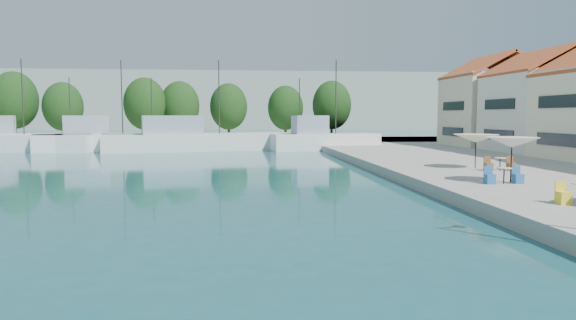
{
  "coord_description": "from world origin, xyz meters",
  "views": [
    {
      "loc": [
        -3.12,
        -1.29,
        3.83
      ],
      "look_at": [
        -0.36,
        26.0,
        1.43
      ],
      "focal_mm": 32.0,
      "sensor_mm": 36.0,
      "label": 1
    }
  ],
  "objects": [
    {
      "name": "tree_05",
      "position": [
        -10.71,
        69.73,
        5.12
      ],
      "size": [
        5.29,
        5.29,
        7.84
      ],
      "color": "#3F2B19",
      "rests_on": "quay_far"
    },
    {
      "name": "cafe_table_02",
      "position": [
        9.46,
        21.62,
        0.89
      ],
      "size": [
        1.82,
        0.7,
        0.76
      ],
      "color": "black",
      "rests_on": "quay_right"
    },
    {
      "name": "building_06",
      "position": [
        24.0,
        51.0,
        5.5
      ],
      "size": [
        9.0,
        8.8,
        10.2
      ],
      "color": "beige",
      "rests_on": "quay_right"
    },
    {
      "name": "building_05",
      "position": [
        24.0,
        42.0,
        5.26
      ],
      "size": [
        8.4,
        8.8,
        9.7
      ],
      "color": "silver",
      "rests_on": "quay_right"
    },
    {
      "name": "trawler_04",
      "position": [
        6.3,
        54.13,
        1.07
      ],
      "size": [
        12.28,
        5.1,
        10.2
      ],
      "rotation": [
        0.0,
        0.0,
        0.17
      ],
      "color": "silver",
      "rests_on": "ground"
    },
    {
      "name": "trawler_03",
      "position": [
        -7.51,
        55.41,
        1.07
      ],
      "size": [
        21.25,
        9.49,
        10.2
      ],
      "rotation": [
        0.0,
        0.0,
        0.21
      ],
      "color": "silver",
      "rests_on": "ground"
    },
    {
      "name": "umbrella_white",
      "position": [
        10.04,
        22.06,
        2.53
      ],
      "size": [
        2.56,
        2.56,
        2.18
      ],
      "color": "black",
      "rests_on": "quay_right"
    },
    {
      "name": "quay_far",
      "position": [
        -8.0,
        67.0,
        0.3
      ],
      "size": [
        90.0,
        16.0,
        0.6
      ],
      "primitive_type": "cube",
      "color": "gray",
      "rests_on": "ground"
    },
    {
      "name": "tree_04",
      "position": [
        -15.05,
        68.09,
        5.32
      ],
      "size": [
        5.52,
        5.52,
        8.18
      ],
      "color": "#3F2B19",
      "rests_on": "quay_far"
    },
    {
      "name": "trawler_02",
      "position": [
        -17.37,
        56.17,
        1.07
      ],
      "size": [
        15.55,
        8.04,
        10.2
      ],
      "rotation": [
        0.0,
        0.0,
        0.29
      ],
      "color": "silver",
      "rests_on": "ground"
    },
    {
      "name": "tree_08",
      "position": [
        10.2,
        69.73,
        5.24
      ],
      "size": [
        5.43,
        5.43,
        8.04
      ],
      "color": "#3F2B19",
      "rests_on": "quay_far"
    },
    {
      "name": "tree_06",
      "position": [
        -4.15,
        70.93,
        5.02
      ],
      "size": [
        5.18,
        5.18,
        7.67
      ],
      "color": "#3F2B19",
      "rests_on": "quay_far"
    },
    {
      "name": "umbrella_cream",
      "position": [
        11.45,
        28.67,
        2.42
      ],
      "size": [
        2.83,
        2.83,
        2.07
      ],
      "color": "black",
      "rests_on": "quay_right"
    },
    {
      "name": "hill_west",
      "position": [
        -30.0,
        160.0,
        8.0
      ],
      "size": [
        180.0,
        40.0,
        16.0
      ],
      "primitive_type": "cube",
      "color": "#97A599",
      "rests_on": "ground"
    },
    {
      "name": "trawler_01",
      "position": [
        -28.03,
        56.24,
        1.07
      ],
      "size": [
        19.59,
        7.32,
        10.2
      ],
      "rotation": [
        0.0,
        0.0,
        -0.13
      ],
      "color": "white",
      "rests_on": "ground"
    },
    {
      "name": "tree_02",
      "position": [
        -32.4,
        70.36,
        5.8
      ],
      "size": [
        6.09,
        6.09,
        9.02
      ],
      "color": "#3F2B19",
      "rests_on": "quay_far"
    },
    {
      "name": "tree_03",
      "position": [
        -25.5,
        68.17,
        4.94
      ],
      "size": [
        5.08,
        5.08,
        7.52
      ],
      "color": "#3F2B19",
      "rests_on": "quay_far"
    },
    {
      "name": "tree_07",
      "position": [
        3.78,
        70.46,
        4.85
      ],
      "size": [
        4.98,
        4.98,
        7.37
      ],
      "color": "#3F2B19",
      "rests_on": "quay_far"
    },
    {
      "name": "hill_east",
      "position": [
        40.0,
        180.0,
        6.0
      ],
      "size": [
        140.0,
        40.0,
        12.0
      ],
      "primitive_type": "cube",
      "color": "#97A599",
      "rests_on": "ground"
    },
    {
      "name": "cafe_table_03",
      "position": [
        12.22,
        27.14,
        0.89
      ],
      "size": [
        1.82,
        0.7,
        0.76
      ],
      "color": "black",
      "rests_on": "quay_right"
    }
  ]
}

